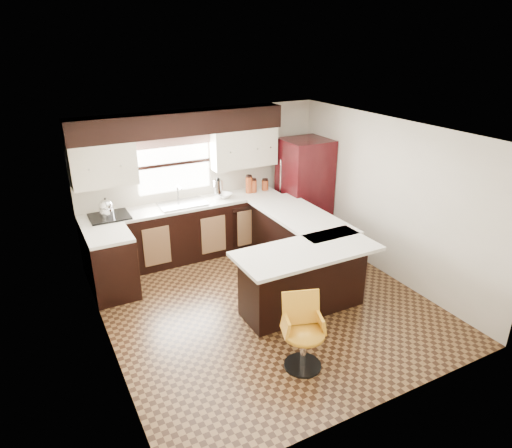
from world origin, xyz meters
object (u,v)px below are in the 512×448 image
refrigerator (304,191)px  peninsula_return (303,280)px  peninsula_long (297,245)px  bar_chair (304,335)px

refrigerator → peninsula_return: bearing=-123.4°
peninsula_long → refrigerator: (0.79, 1.02, 0.47)m
peninsula_return → refrigerator: bearing=56.6°
bar_chair → refrigerator: bearing=75.3°
refrigerator → bar_chair: size_ratio=2.11×
refrigerator → peninsula_long: bearing=-127.7°
peninsula_long → peninsula_return: bearing=-118.3°
peninsula_return → refrigerator: (1.31, 1.99, 0.47)m
peninsula_long → bar_chair: size_ratio=2.24×
peninsula_long → refrigerator: 1.37m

